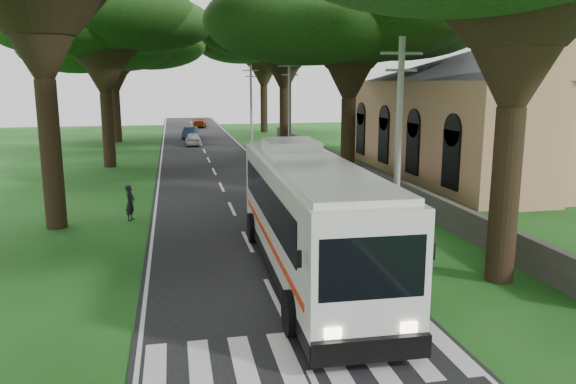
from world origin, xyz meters
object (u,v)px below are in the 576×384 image
(distant_car_c, at_px, (199,122))
(distant_car_a, at_px, (193,139))
(distant_car_b, at_px, (190,133))
(pole_mid, at_px, (290,112))
(coach_bus, at_px, (308,214))
(church, at_px, (480,103))
(pedestrian, at_px, (130,203))
(pole_far, at_px, (251,102))
(pole_near, at_px, (398,141))

(distant_car_c, bearing_deg, distant_car_a, 91.07)
(distant_car_a, bearing_deg, distant_car_b, -87.04)
(pole_mid, relative_size, coach_bus, 0.60)
(coach_bus, relative_size, distant_car_b, 3.45)
(church, height_order, coach_bus, church)
(distant_car_b, bearing_deg, pedestrian, -85.45)
(pole_mid, bearing_deg, distant_car_c, 96.80)
(pole_far, distance_m, distant_car_c, 19.62)
(church, xyz_separation_m, distant_car_a, (-18.66, 21.14, -4.23))
(coach_bus, bearing_deg, distant_car_b, 94.46)
(pole_mid, relative_size, pedestrian, 4.80)
(church, height_order, pole_near, church)
(coach_bus, relative_size, pedestrian, 7.93)
(distant_car_a, bearing_deg, church, 133.72)
(pole_far, relative_size, distant_car_b, 2.08)
(distant_car_a, bearing_deg, pole_mid, 112.97)
(distant_car_b, relative_size, pedestrian, 2.30)
(pole_near, height_order, distant_car_a, pole_near)
(pole_far, bearing_deg, distant_car_a, -152.26)
(distant_car_c, bearing_deg, pole_mid, 102.22)
(pole_near, height_order, pole_mid, same)
(pole_near, distance_m, distant_car_b, 44.17)
(pole_near, distance_m, distant_car_c, 59.03)
(coach_bus, bearing_deg, pole_far, 86.07)
(pole_near, relative_size, distant_car_b, 2.08)
(coach_bus, distance_m, pedestrian, 10.98)
(distant_car_b, xyz_separation_m, distant_car_c, (1.76, 15.18, 0.01))
(pole_near, xyz_separation_m, pedestrian, (-10.36, 6.67, -3.35))
(distant_car_b, xyz_separation_m, pedestrian, (-3.98, -36.90, 0.17))
(church, distance_m, distant_car_b, 33.98)
(distant_car_c, bearing_deg, pedestrian, 89.14)
(pole_far, xyz_separation_m, pedestrian, (-10.36, -33.33, -3.35))
(coach_bus, bearing_deg, church, 48.79)
(pole_near, height_order, coach_bus, pole_near)
(church, bearing_deg, pole_far, 116.82)
(pole_mid, height_order, distant_car_b, pole_mid)
(pole_mid, relative_size, distant_car_b, 2.08)
(pole_near, distance_m, pedestrian, 12.76)
(church, bearing_deg, pole_mid, 160.19)
(distant_car_a, distance_m, pedestrian, 30.29)
(church, height_order, pole_mid, church)
(pedestrian, bearing_deg, distant_car_c, 12.84)
(pole_near, bearing_deg, pedestrian, 147.23)
(pole_near, relative_size, pedestrian, 4.80)
(pole_mid, distance_m, distant_car_a, 18.18)
(pole_far, bearing_deg, distant_car_b, 150.80)
(distant_car_c, bearing_deg, pole_far, 109.26)
(pole_mid, xyz_separation_m, distant_car_c, (-4.62, 38.75, -3.51))
(distant_car_b, distance_m, pedestrian, 37.11)
(church, xyz_separation_m, distant_car_b, (-18.74, 28.02, -4.25))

